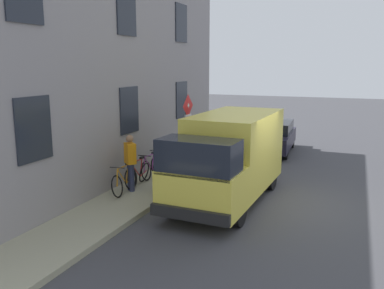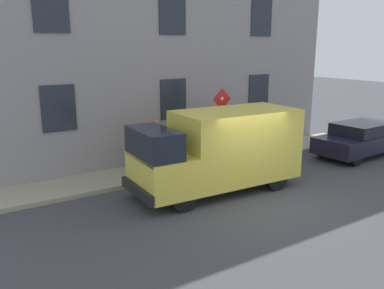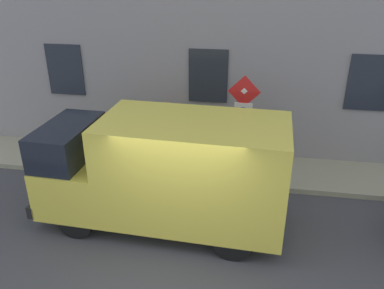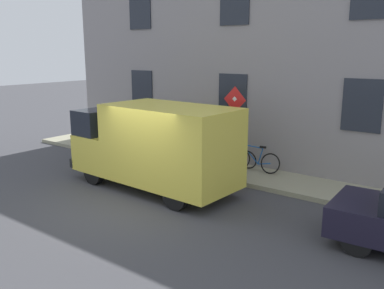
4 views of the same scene
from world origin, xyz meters
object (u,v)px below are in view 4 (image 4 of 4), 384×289
object	(u,v)px
bicycle_purple	(233,156)
bicycle_red	(213,152)
pedestrian	(197,135)
bicycle_orange	(193,149)
litter_bin	(194,155)
bicycle_blue	(255,160)
delivery_van	(155,145)
sign_post_stacked	(234,124)

from	to	relation	value
bicycle_purple	bicycle_red	distance (m)	0.84
bicycle_red	pedestrian	bearing A→B (deg)	7.17
bicycle_orange	litter_bin	distance (m)	1.19
bicycle_blue	bicycle_purple	distance (m)	0.84
bicycle_red	bicycle_orange	distance (m)	0.84
delivery_van	pedestrian	xyz separation A→B (m)	(2.91, 0.63, -0.26)
delivery_van	bicycle_purple	distance (m)	3.21
bicycle_orange	delivery_van	bearing A→B (deg)	99.66
bicycle_red	pedestrian	world-z (taller)	pedestrian
bicycle_purple	bicycle_red	bearing A→B (deg)	-3.39
bicycle_purple	bicycle_orange	bearing A→B (deg)	-3.36
bicycle_blue	bicycle_orange	world-z (taller)	same
sign_post_stacked	pedestrian	xyz separation A→B (m)	(1.00, 2.13, -0.76)
bicycle_purple	litter_bin	size ratio (longest dim) A/B	1.91
bicycle_purple	litter_bin	distance (m)	1.33
delivery_van	bicycle_blue	world-z (taller)	delivery_van
delivery_van	pedestrian	bearing A→B (deg)	-75.42
delivery_van	bicycle_purple	bearing A→B (deg)	-103.09
pedestrian	litter_bin	world-z (taller)	pedestrian
bicycle_orange	bicycle_purple	bearing A→B (deg)	173.79
pedestrian	bicycle_purple	bearing A→B (deg)	-135.94
sign_post_stacked	delivery_van	xyz separation A→B (m)	(-1.90, 1.50, -0.50)
bicycle_blue	bicycle_purple	size ratio (longest dim) A/B	1.00
delivery_van	bicycle_red	xyz separation A→B (m)	(2.99, 0.01, -0.82)
pedestrian	delivery_van	bearing A→B (deg)	143.01
bicycle_orange	litter_bin	bearing A→B (deg)	121.66
bicycle_blue	bicycle_purple	xyz separation A→B (m)	(-0.00, 0.84, 0.00)
bicycle_purple	pedestrian	xyz separation A→B (m)	(-0.08, 1.46, 0.56)
sign_post_stacked	bicycle_blue	distance (m)	1.72
sign_post_stacked	bicycle_orange	world-z (taller)	sign_post_stacked
sign_post_stacked	pedestrian	world-z (taller)	sign_post_stacked
sign_post_stacked	bicycle_red	size ratio (longest dim) A/B	1.58
sign_post_stacked	bicycle_orange	size ratio (longest dim) A/B	1.57
bicycle_red	bicycle_purple	bearing A→B (deg)	179.47
bicycle_blue	litter_bin	bearing A→B (deg)	25.21
bicycle_purple	pedestrian	world-z (taller)	pedestrian
bicycle_orange	pedestrian	distance (m)	0.61
sign_post_stacked	bicycle_purple	distance (m)	1.83
sign_post_stacked	bicycle_purple	world-z (taller)	sign_post_stacked
bicycle_blue	bicycle_orange	bearing A→B (deg)	-2.40
delivery_van	bicycle_orange	size ratio (longest dim) A/B	3.14
bicycle_orange	pedestrian	size ratio (longest dim) A/B	1.00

